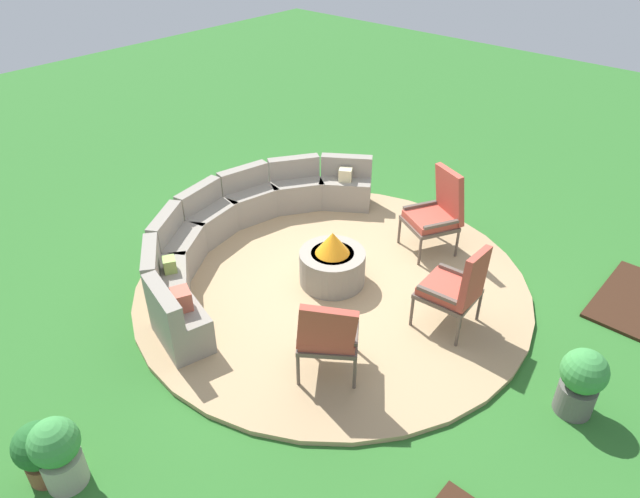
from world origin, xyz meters
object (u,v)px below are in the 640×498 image
object	(u,v)px
fire_pit	(332,263)
curved_stone_bench	(238,229)
potted_plant_0	(58,451)
lounge_chair_back_left	(437,211)
lounge_chair_front_left	(328,333)
potted_plant_2	(40,450)
potted_plant_1	(582,380)
lounge_chair_front_right	(457,287)

from	to	relation	value
fire_pit	curved_stone_bench	world-z (taller)	curved_stone_bench
potted_plant_0	lounge_chair_back_left	bearing A→B (deg)	-4.68
lounge_chair_front_left	potted_plant_2	size ratio (longest dim) A/B	1.71
fire_pit	potted_plant_0	distance (m)	3.57
lounge_chair_front_left	potted_plant_2	distance (m)	2.67
lounge_chair_back_left	potted_plant_0	xyz separation A→B (m)	(-5.04, 0.41, -0.24)
potted_plant_1	lounge_chair_back_left	bearing A→B (deg)	59.74
curved_stone_bench	potted_plant_0	distance (m)	3.65
fire_pit	lounge_chair_back_left	distance (m)	1.59
fire_pit	potted_plant_2	bearing A→B (deg)	178.97
curved_stone_bench	potted_plant_2	distance (m)	3.65
lounge_chair_front_right	potted_plant_2	world-z (taller)	lounge_chair_front_right
lounge_chair_back_left	potted_plant_1	bearing A→B (deg)	177.14
curved_stone_bench	potted_plant_0	xyz separation A→B (m)	(-3.31, -1.54, 0.03)
potted_plant_1	potted_plant_2	distance (m)	4.79
potted_plant_2	fire_pit	bearing A→B (deg)	-1.03
curved_stone_bench	lounge_chair_front_right	world-z (taller)	lounge_chair_front_right
lounge_chair_front_left	potted_plant_0	distance (m)	2.52
fire_pit	potted_plant_0	xyz separation A→B (m)	(-3.56, -0.12, 0.06)
lounge_chair_front_left	potted_plant_1	bearing A→B (deg)	-5.32
potted_plant_0	lounge_chair_front_right	bearing A→B (deg)	-20.34
curved_stone_bench	potted_plant_1	bearing A→B (deg)	-86.32
potted_plant_1	potted_plant_2	world-z (taller)	potted_plant_1
curved_stone_bench	potted_plant_2	xyz separation A→B (m)	(-3.39, -1.36, -0.03)
lounge_chair_front_left	potted_plant_2	xyz separation A→B (m)	(-2.44, 1.04, -0.27)
fire_pit	potted_plant_2	xyz separation A→B (m)	(-3.65, 0.07, -0.01)
curved_stone_bench	lounge_chair_back_left	size ratio (longest dim) A/B	3.66
lounge_chair_front_right	potted_plant_2	distance (m)	4.23
curved_stone_bench	lounge_chair_front_left	xyz separation A→B (m)	(-0.95, -2.40, 0.23)
fire_pit	lounge_chair_back_left	bearing A→B (deg)	-19.74
lounge_chair_front_right	potted_plant_1	bearing A→B (deg)	-103.48
fire_pit	potted_plant_2	size ratio (longest dim) A/B	1.37
fire_pit	potted_plant_1	bearing A→B (deg)	-89.48
lounge_chair_front_left	lounge_chair_front_right	distance (m)	1.57
curved_stone_bench	potted_plant_0	world-z (taller)	curved_stone_bench
curved_stone_bench	lounge_chair_front_right	distance (m)	3.01
lounge_chair_back_left	potted_plant_0	size ratio (longest dim) A/B	1.62
lounge_chair_front_left	potted_plant_1	size ratio (longest dim) A/B	1.39
fire_pit	lounge_chair_front_left	bearing A→B (deg)	-141.10
fire_pit	potted_plant_0	world-z (taller)	fire_pit
potted_plant_1	lounge_chair_front_left	bearing A→B (deg)	121.26
lounge_chair_front_right	potted_plant_0	world-z (taller)	lounge_chair_front_right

